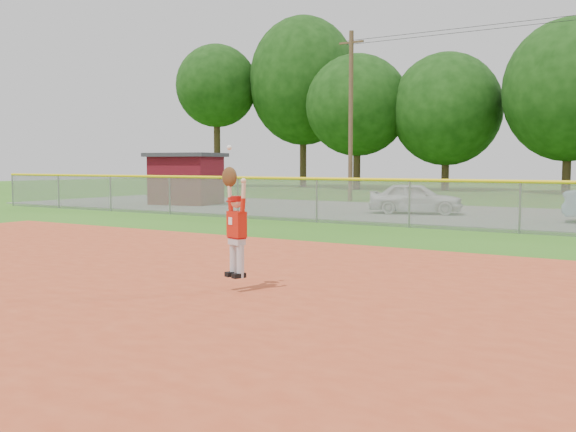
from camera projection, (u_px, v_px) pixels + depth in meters
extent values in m
plane|color=#2D6316|center=(208.00, 274.00, 11.68)|extent=(120.00, 120.00, 0.00)
cube|color=#B03E1F|center=(74.00, 303.00, 9.14)|extent=(24.00, 16.00, 0.04)
cube|color=slate|center=(465.00, 214.00, 25.22)|extent=(44.00, 10.00, 0.03)
imported|color=silver|center=(416.00, 198.00, 25.38)|extent=(3.89, 2.34, 1.24)
cube|color=#4F0B13|center=(186.00, 181.00, 31.31)|extent=(3.29, 2.66, 2.34)
cube|color=#333338|center=(186.00, 155.00, 31.20)|extent=(3.72, 3.09, 0.19)
cube|color=gray|center=(409.00, 204.00, 20.08)|extent=(40.00, 0.03, 1.50)
cylinder|color=yellow|center=(410.00, 180.00, 20.02)|extent=(40.00, 0.10, 0.10)
cylinder|color=gray|center=(12.00, 190.00, 30.60)|extent=(0.06, 0.06, 1.50)
cylinder|color=gray|center=(59.00, 192.00, 28.85)|extent=(0.06, 0.06, 1.50)
cylinder|color=gray|center=(111.00, 193.00, 27.10)|extent=(0.06, 0.06, 1.50)
cylinder|color=gray|center=(170.00, 196.00, 25.34)|extent=(0.06, 0.06, 1.50)
cylinder|color=gray|center=(238.00, 198.00, 23.59)|extent=(0.06, 0.06, 1.50)
cylinder|color=gray|center=(317.00, 201.00, 21.84)|extent=(0.06, 0.06, 1.50)
cylinder|color=gray|center=(409.00, 204.00, 20.08)|extent=(0.06, 0.06, 1.50)
cylinder|color=gray|center=(520.00, 208.00, 18.33)|extent=(0.06, 0.06, 1.50)
cylinder|color=#4C3823|center=(351.00, 117.00, 34.15)|extent=(0.24, 0.24, 9.00)
cube|color=#4C3823|center=(351.00, 42.00, 33.83)|extent=(1.40, 0.10, 0.10)
cylinder|color=black|center=(530.00, 25.00, 29.10)|extent=(18.50, 0.02, 0.02)
cylinder|color=black|center=(530.00, 20.00, 29.09)|extent=(18.50, 0.02, 0.02)
cylinder|color=#422D1C|center=(217.00, 153.00, 55.42)|extent=(0.56, 0.56, 5.87)
ellipsoid|color=#193F0F|center=(217.00, 86.00, 54.95)|extent=(6.95, 6.95, 7.05)
cylinder|color=#422D1C|center=(303.00, 151.00, 54.78)|extent=(0.56, 0.56, 6.10)
ellipsoid|color=#193F0F|center=(303.00, 81.00, 54.30)|extent=(9.19, 9.19, 10.85)
cylinder|color=#422D1C|center=(357.00, 161.00, 50.12)|extent=(0.56, 0.56, 4.43)
ellipsoid|color=#193F0F|center=(357.00, 105.00, 49.76)|extent=(8.01, 8.01, 7.88)
cylinder|color=#422D1C|center=(445.00, 163.00, 48.07)|extent=(0.56, 0.56, 4.11)
ellipsoid|color=#193F0F|center=(446.00, 109.00, 47.75)|extent=(8.19, 8.19, 8.39)
cylinder|color=#422D1C|center=(567.00, 159.00, 42.66)|extent=(0.56, 0.56, 4.64)
ellipsoid|color=#193F0F|center=(569.00, 90.00, 42.29)|extent=(8.57, 8.57, 9.43)
cylinder|color=silver|center=(233.00, 259.00, 9.99)|extent=(0.15, 0.15, 0.53)
cylinder|color=silver|center=(240.00, 261.00, 9.84)|extent=(0.15, 0.15, 0.53)
cube|color=black|center=(232.00, 274.00, 9.99)|extent=(0.17, 0.23, 0.07)
cube|color=black|center=(239.00, 276.00, 9.84)|extent=(0.17, 0.23, 0.07)
cube|color=silver|center=(237.00, 241.00, 9.89)|extent=(0.31, 0.23, 0.11)
cube|color=maroon|center=(237.00, 237.00, 9.89)|extent=(0.32, 0.24, 0.04)
cube|color=red|center=(237.00, 224.00, 9.87)|extent=(0.35, 0.26, 0.40)
cube|color=white|center=(230.00, 221.00, 9.84)|extent=(0.09, 0.04, 0.12)
sphere|color=beige|center=(237.00, 202.00, 9.84)|extent=(0.23, 0.23, 0.18)
cylinder|color=#970D09|center=(237.00, 199.00, 9.84)|extent=(0.23, 0.23, 0.08)
cube|color=#970D09|center=(231.00, 201.00, 9.78)|extent=(0.16, 0.14, 0.02)
cylinder|color=red|center=(230.00, 204.00, 9.98)|extent=(0.12, 0.10, 0.22)
cylinder|color=beige|center=(230.00, 190.00, 9.98)|extent=(0.09, 0.08, 0.24)
ellipsoid|color=#4C2D14|center=(229.00, 177.00, 9.96)|extent=(0.30, 0.21, 0.31)
sphere|color=white|center=(229.00, 148.00, 9.92)|extent=(0.10, 0.10, 0.08)
cylinder|color=red|center=(243.00, 205.00, 9.72)|extent=(0.12, 0.10, 0.22)
cylinder|color=beige|center=(244.00, 191.00, 9.68)|extent=(0.09, 0.08, 0.24)
sphere|color=beige|center=(243.00, 181.00, 9.67)|extent=(0.11, 0.11, 0.08)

